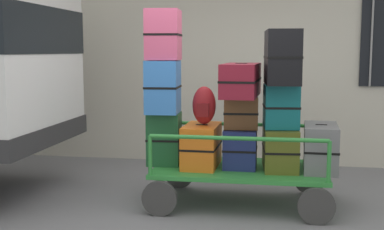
# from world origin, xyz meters

# --- Properties ---
(ground_plane) EXTENTS (40.00, 40.00, 0.00)m
(ground_plane) POSITION_xyz_m (0.00, 0.00, 0.00)
(ground_plane) COLOR slate
(building_wall) EXTENTS (12.00, 0.38, 5.00)m
(building_wall) POSITION_xyz_m (0.01, 2.67, 2.50)
(building_wall) COLOR beige
(building_wall) RESTS_ON ground
(luggage_cart) EXTENTS (2.04, 1.20, 0.44)m
(luggage_cart) POSITION_xyz_m (0.22, 0.36, 0.36)
(luggage_cart) COLOR #2D8438
(luggage_cart) RESTS_ON ground
(cart_railing) EXTENTS (1.93, 1.06, 0.45)m
(cart_railing) POSITION_xyz_m (0.22, 0.36, 0.80)
(cart_railing) COLOR #2D8438
(cart_railing) RESTS_ON luggage_cart
(suitcase_left_bottom) EXTENTS (0.41, 0.38, 0.62)m
(suitcase_left_bottom) POSITION_xyz_m (-0.68, 0.38, 0.74)
(suitcase_left_bottom) COLOR #194C28
(suitcase_left_bottom) RESTS_ON luggage_cart
(suitcase_left_middle) EXTENTS (0.40, 0.48, 0.61)m
(suitcase_left_middle) POSITION_xyz_m (-0.68, 0.33, 1.36)
(suitcase_left_middle) COLOR #3372C6
(suitcase_left_middle) RESTS_ON suitcase_left_bottom
(suitcase_left_top) EXTENTS (0.42, 0.48, 0.58)m
(suitcase_left_top) POSITION_xyz_m (-0.68, 0.37, 1.96)
(suitcase_left_top) COLOR #CC4C72
(suitcase_left_top) RESTS_ON suitcase_left_middle
(suitcase_midleft_bottom) EXTENTS (0.41, 0.69, 0.49)m
(suitcase_midleft_bottom) POSITION_xyz_m (-0.23, 0.35, 0.68)
(suitcase_midleft_bottom) COLOR orange
(suitcase_midleft_bottom) RESTS_ON luggage_cart
(suitcase_center_bottom) EXTENTS (0.38, 0.37, 0.45)m
(suitcase_center_bottom) POSITION_xyz_m (0.22, 0.33, 0.66)
(suitcase_center_bottom) COLOR navy
(suitcase_center_bottom) RESTS_ON luggage_cart
(suitcase_center_middle) EXTENTS (0.41, 0.31, 0.38)m
(suitcase_center_middle) POSITION_xyz_m (0.22, 0.38, 1.07)
(suitcase_center_middle) COLOR brown
(suitcase_center_middle) RESTS_ON suitcase_center_bottom
(suitcase_center_top) EXTENTS (0.43, 0.97, 0.38)m
(suitcase_center_top) POSITION_xyz_m (0.22, 0.35, 1.45)
(suitcase_center_top) COLOR maroon
(suitcase_center_top) RESTS_ON suitcase_center_middle
(suitcase_midright_bottom) EXTENTS (0.43, 0.67, 0.48)m
(suitcase_midright_bottom) POSITION_xyz_m (0.68, 0.37, 0.67)
(suitcase_midright_bottom) COLOR #4C5119
(suitcase_midright_bottom) RESTS_ON luggage_cart
(suitcase_midright_middle) EXTENTS (0.43, 0.50, 0.49)m
(suitcase_midright_middle) POSITION_xyz_m (0.68, 0.37, 1.16)
(suitcase_midright_middle) COLOR #0F5960
(suitcase_midright_middle) RESTS_ON suitcase_midright_bottom
(suitcase_midright_top) EXTENTS (0.43, 0.79, 0.61)m
(suitcase_midright_top) POSITION_xyz_m (0.68, 0.37, 1.71)
(suitcase_midright_top) COLOR black
(suitcase_midright_top) RESTS_ON suitcase_midright_middle
(suitcase_right_bottom) EXTENTS (0.40, 0.73, 0.52)m
(suitcase_right_bottom) POSITION_xyz_m (1.13, 0.39, 0.69)
(suitcase_right_bottom) COLOR slate
(suitcase_right_bottom) RESTS_ON luggage_cart
(backpack) EXTENTS (0.27, 0.22, 0.44)m
(backpack) POSITION_xyz_m (-0.20, 0.37, 1.15)
(backpack) COLOR maroon
(backpack) RESTS_ON suitcase_midleft_bottom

